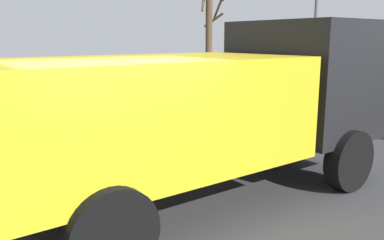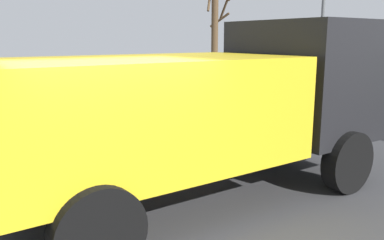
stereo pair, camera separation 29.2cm
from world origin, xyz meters
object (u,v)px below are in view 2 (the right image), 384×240
object	(u,v)px
dump_truck_yellow	(209,104)
fire_hydrant	(37,124)
street_light_pole	(322,33)
loose_tire	(48,124)
bare_tree	(215,32)
stop_sign	(160,83)

from	to	relation	value
dump_truck_yellow	fire_hydrant	bearing A→B (deg)	112.21
fire_hydrant	street_light_pole	world-z (taller)	street_light_pole
loose_tire	bare_tree	xyz separation A→B (m)	(6.47, 2.48, 2.19)
fire_hydrant	loose_tire	xyz separation A→B (m)	(0.17, -0.43, 0.05)
loose_tire	bare_tree	world-z (taller)	bare_tree
stop_sign	bare_tree	distance (m)	5.03
bare_tree	street_light_pole	world-z (taller)	bare_tree
bare_tree	dump_truck_yellow	bearing A→B (deg)	-125.69
loose_tire	bare_tree	size ratio (longest dim) A/B	0.20
fire_hydrant	loose_tire	world-z (taller)	loose_tire
stop_sign	dump_truck_yellow	size ratio (longest dim) A/B	0.29
dump_truck_yellow	street_light_pole	distance (m)	8.77
loose_tire	street_light_pole	distance (m)	9.53
stop_sign	bare_tree	world-z (taller)	bare_tree
dump_truck_yellow	bare_tree	size ratio (longest dim) A/B	1.31
dump_truck_yellow	bare_tree	distance (m)	8.27
fire_hydrant	dump_truck_yellow	xyz separation A→B (m)	(1.87, -4.59, 0.96)
dump_truck_yellow	street_light_pole	size ratio (longest dim) A/B	1.31
bare_tree	street_light_pole	xyz separation A→B (m)	(2.81, -2.40, -0.04)
fire_hydrant	bare_tree	bearing A→B (deg)	17.13
loose_tire	fire_hydrant	bearing A→B (deg)	111.06
loose_tire	stop_sign	world-z (taller)	stop_sign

